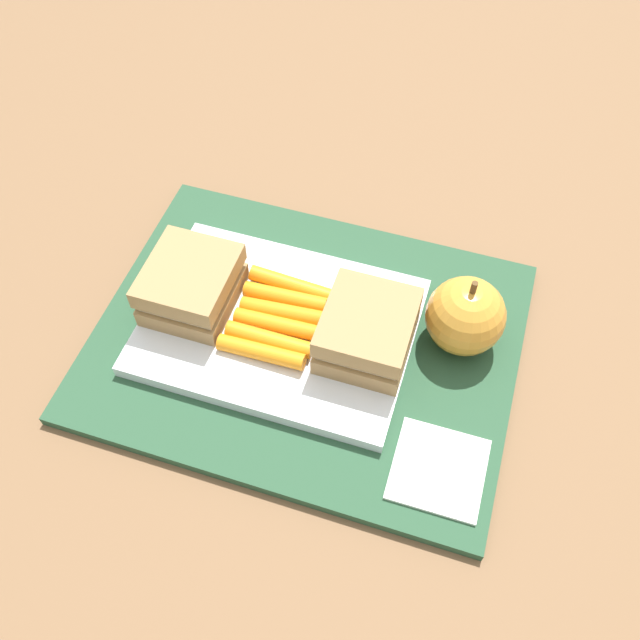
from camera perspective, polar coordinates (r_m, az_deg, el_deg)
The scene contains 8 objects.
ground_plane at distance 0.62m, azimuth -1.11°, elevation -1.95°, with size 2.40×2.40×0.00m, color brown.
lunchbag_mat at distance 0.61m, azimuth -1.12°, elevation -1.70°, with size 0.36×0.28×0.01m, color #284C33.
food_tray at distance 0.61m, azimuth -3.37°, elevation -0.52°, with size 0.23×0.17×0.01m, color white.
sandwich_half_left at distance 0.61m, azimuth -10.44°, elevation 2.83°, with size 0.07×0.08×0.04m.
sandwich_half_right at distance 0.57m, azimuth 3.87°, elevation -0.90°, with size 0.07×0.08×0.04m.
carrot_sticks_bundle at distance 0.60m, azimuth -3.44°, elevation 0.19°, with size 0.08×0.09×0.02m.
apple at distance 0.59m, azimuth 11.75°, elevation 0.32°, with size 0.07×0.07×0.08m.
paper_napkin at distance 0.56m, azimuth 9.62°, elevation -11.89°, with size 0.07×0.07×0.00m, color white.
Camera 1 is at (0.11, -0.32, 0.52)m, focal length 39.31 mm.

